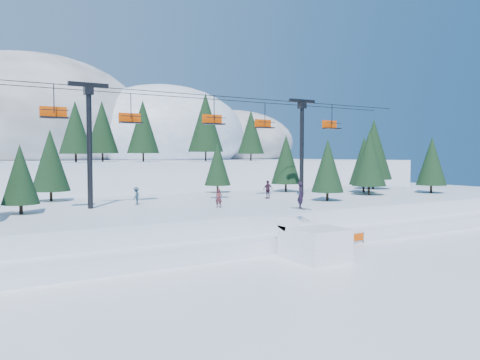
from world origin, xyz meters
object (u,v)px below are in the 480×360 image
jump_kicker (313,241)px  chairlift (199,129)px  banner_near (351,238)px  banner_far (387,232)px

jump_kicker → chairlift: (-0.77, 15.44, 8.12)m
jump_kicker → chairlift: bearing=92.8°
chairlift → banner_near: chairlift is taller
jump_kicker → banner_far: jump_kicker is taller
banner_far → jump_kicker: bearing=-163.8°
jump_kicker → chairlift: chairlift is taller
jump_kicker → chairlift: 17.47m
jump_kicker → banner_far: bearing=16.2°
jump_kicker → banner_near: bearing=21.6°
chairlift → banner_far: bearing=-48.0°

